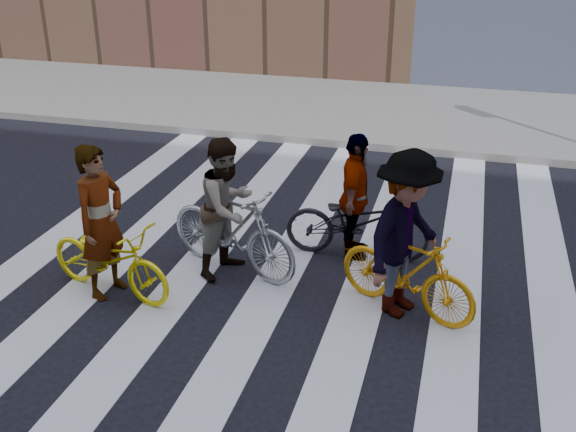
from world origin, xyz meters
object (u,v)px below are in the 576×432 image
at_px(bike_yellow_right, 407,272).
at_px(rider_rear, 355,197).
at_px(bike_yellow_left, 109,258).
at_px(bike_silver_mid, 232,229).
at_px(rider_left, 101,222).
at_px(rider_right, 405,235).
at_px(bike_dark_rear, 357,222).
at_px(rider_mid, 227,207).

distance_m(bike_yellow_right, rider_rear, 1.49).
height_order(bike_yellow_left, bike_yellow_right, bike_yellow_right).
bearing_deg(rider_rear, bike_yellow_right, -148.64).
height_order(bike_silver_mid, rider_rear, rider_rear).
xyz_separation_m(rider_left, rider_rear, (2.67, 1.71, -0.09)).
bearing_deg(rider_rear, rider_left, 119.29).
xyz_separation_m(bike_yellow_left, rider_right, (3.40, 0.52, 0.51)).
relative_size(bike_yellow_left, bike_silver_mid, 0.91).
relative_size(bike_silver_mid, rider_right, 1.00).
xyz_separation_m(bike_yellow_right, rider_left, (-3.50, -0.52, 0.42)).
bearing_deg(bike_yellow_right, bike_silver_mid, 104.04).
relative_size(bike_yellow_left, bike_yellow_right, 1.03).
bearing_deg(rider_left, bike_silver_mid, -40.75).
xyz_separation_m(bike_dark_rear, rider_mid, (-1.50, -0.81, 0.39)).
relative_size(rider_left, rider_right, 0.96).
relative_size(bike_yellow_left, rider_rear, 1.04).
distance_m(bike_yellow_left, bike_dark_rear, 3.17).
bearing_deg(bike_silver_mid, rider_right, -79.78).
bearing_deg(bike_dark_rear, rider_right, -152.02).
bearing_deg(bike_silver_mid, bike_dark_rear, -40.58).
bearing_deg(bike_yellow_left, rider_right, -67.29).
bearing_deg(rider_mid, bike_dark_rear, -41.40).
relative_size(bike_dark_rear, rider_right, 0.97).
distance_m(rider_left, rider_right, 3.49).
xyz_separation_m(bike_silver_mid, bike_dark_rear, (1.45, 0.81, -0.09)).
distance_m(bike_yellow_left, rider_rear, 3.16).
distance_m(rider_left, rider_mid, 1.52).
bearing_deg(bike_silver_mid, bike_yellow_right, -79.56).
relative_size(bike_dark_rear, rider_rear, 1.12).
distance_m(bike_silver_mid, bike_yellow_right, 2.26).
height_order(bike_yellow_left, bike_dark_rear, bike_dark_rear).
bearing_deg(rider_rear, rider_mid, 115.92).
height_order(bike_yellow_right, rider_left, rider_left).
distance_m(rider_left, rider_rear, 3.18).
height_order(bike_yellow_left, bike_silver_mid, bike_silver_mid).
height_order(bike_dark_rear, rider_right, rider_right).
height_order(bike_silver_mid, rider_right, rider_right).
bearing_deg(bike_yellow_right, bike_dark_rear, 56.80).
bearing_deg(rider_left, rider_mid, -39.67).
distance_m(bike_dark_rear, rider_right, 1.47).
distance_m(bike_yellow_right, rider_right, 0.46).
relative_size(bike_silver_mid, rider_mid, 1.10).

